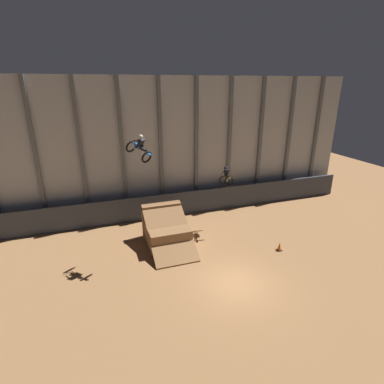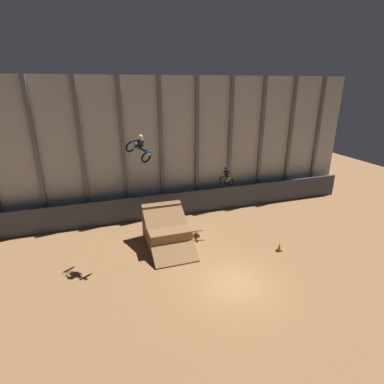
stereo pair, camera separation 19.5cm
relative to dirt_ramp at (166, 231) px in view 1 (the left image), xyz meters
name	(u,v)px [view 1 (the left image)]	position (x,y,z in m)	size (l,w,h in m)	color
ground_plane	(236,283)	(2.51, -5.81, -0.88)	(60.00, 60.00, 0.00)	#996B42
arena_back_wall	(178,147)	(2.51, 5.23, 4.71)	(32.00, 0.40, 11.17)	#ADB2B7
lower_barrier	(183,203)	(2.51, 4.15, 0.13)	(31.36, 0.20, 2.03)	#383D47
dirt_ramp	(166,231)	(0.00, 0.00, 0.00)	(2.84, 4.64, 2.58)	olive
rider_bike_left_air	(139,148)	(-1.70, -1.19, 6.17)	(1.49, 1.80, 1.64)	black
rider_bike_right_air	(226,178)	(4.79, 0.66, 3.20)	(0.98, 1.77, 1.59)	black
traffic_cone_near_ramp	(279,247)	(6.89, -3.58, -0.60)	(0.36, 0.36, 0.58)	black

